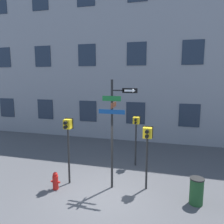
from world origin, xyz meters
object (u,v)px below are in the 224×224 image
at_px(street_sign_pole, 114,125).
at_px(trash_bin, 196,191).
at_px(pedestrian_signal_across, 136,128).
at_px(pedestrian_signal_left, 68,134).
at_px(fire_hydrant, 55,181).
at_px(pedestrian_signal_right, 147,140).

bearing_deg(street_sign_pole, trash_bin, -6.63).
bearing_deg(pedestrian_signal_across, street_sign_pole, -101.05).
distance_m(street_sign_pole, pedestrian_signal_across, 2.55).
xyz_separation_m(pedestrian_signal_left, trash_bin, (4.89, -0.23, -1.62)).
distance_m(fire_hydrant, trash_bin, 5.20).
height_order(street_sign_pole, pedestrian_signal_across, street_sign_pole).
bearing_deg(pedestrian_signal_left, pedestrian_signal_right, 6.78).
height_order(pedestrian_signal_left, pedestrian_signal_across, pedestrian_signal_left).
xyz_separation_m(street_sign_pole, pedestrian_signal_across, (0.47, 2.43, -0.63)).
xyz_separation_m(pedestrian_signal_right, fire_hydrant, (-3.41, -0.96, -1.62)).
relative_size(pedestrian_signal_right, trash_bin, 2.64).
xyz_separation_m(street_sign_pole, fire_hydrant, (-2.16, -0.72, -2.20)).
distance_m(pedestrian_signal_across, fire_hydrant, 4.39).
bearing_deg(street_sign_pole, pedestrian_signal_left, -176.20).
xyz_separation_m(pedestrian_signal_left, fire_hydrant, (-0.30, -0.59, -1.76)).
distance_m(pedestrian_signal_left, pedestrian_signal_across, 3.46).
relative_size(pedestrian_signal_right, fire_hydrant, 3.53).
relative_size(pedestrian_signal_across, trash_bin, 2.62).
xyz_separation_m(pedestrian_signal_right, trash_bin, (1.78, -0.60, -1.49)).
relative_size(street_sign_pole, fire_hydrant, 6.04).
bearing_deg(pedestrian_signal_across, trash_bin, -47.46).
distance_m(pedestrian_signal_left, pedestrian_signal_right, 3.13).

